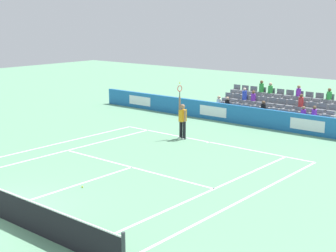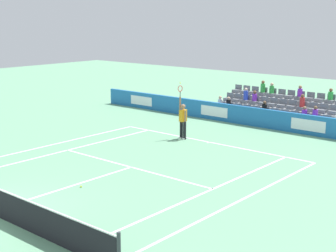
# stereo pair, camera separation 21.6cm
# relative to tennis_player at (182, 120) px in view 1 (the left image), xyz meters

# --- Properties ---
(line_baseline) EXTENTS (10.97, 0.10, 0.01)m
(line_baseline) POSITION_rel_tennis_player_xyz_m (-1.45, -0.31, -0.99)
(line_baseline) COLOR white
(line_baseline) RESTS_ON ground
(line_service) EXTENTS (8.23, 0.10, 0.01)m
(line_service) POSITION_rel_tennis_player_xyz_m (-1.45, 5.18, -0.99)
(line_service) COLOR white
(line_service) RESTS_ON ground
(line_centre_service) EXTENTS (0.10, 6.40, 0.01)m
(line_centre_service) POSITION_rel_tennis_player_xyz_m (-1.45, 8.38, -0.99)
(line_centre_service) COLOR white
(line_centre_service) RESTS_ON ground
(line_singles_sideline_left) EXTENTS (0.10, 11.89, 0.01)m
(line_singles_sideline_left) POSITION_rel_tennis_player_xyz_m (2.67, 5.64, -0.99)
(line_singles_sideline_left) COLOR white
(line_singles_sideline_left) RESTS_ON ground
(line_singles_sideline_right) EXTENTS (0.10, 11.89, 0.01)m
(line_singles_sideline_right) POSITION_rel_tennis_player_xyz_m (-5.56, 5.64, -0.99)
(line_singles_sideline_right) COLOR white
(line_singles_sideline_right) RESTS_ON ground
(line_doubles_sideline_left) EXTENTS (0.10, 11.89, 0.01)m
(line_doubles_sideline_left) POSITION_rel_tennis_player_xyz_m (4.04, 5.64, -0.99)
(line_doubles_sideline_left) COLOR white
(line_doubles_sideline_left) RESTS_ON ground
(line_doubles_sideline_right) EXTENTS (0.10, 11.89, 0.01)m
(line_doubles_sideline_right) POSITION_rel_tennis_player_xyz_m (-6.93, 5.64, -0.99)
(line_doubles_sideline_right) COLOR white
(line_doubles_sideline_right) RESTS_ON ground
(line_centre_mark) EXTENTS (0.10, 0.20, 0.01)m
(line_centre_mark) POSITION_rel_tennis_player_xyz_m (-1.45, -0.21, -0.99)
(line_centre_mark) COLOR white
(line_centre_mark) RESTS_ON ground
(sponsor_barrier) EXTENTS (23.88, 0.22, 1.05)m
(sponsor_barrier) POSITION_rel_tennis_player_xyz_m (-1.45, -4.97, -0.47)
(sponsor_barrier) COLOR #1E66AD
(sponsor_barrier) RESTS_ON ground
(tennis_player) EXTENTS (0.52, 0.39, 2.85)m
(tennis_player) POSITION_rel_tennis_player_xyz_m (0.00, 0.00, 0.00)
(tennis_player) COLOR black
(tennis_player) RESTS_ON ground
(stadium_stand) EXTENTS (7.44, 2.85, 2.19)m
(stadium_stand) POSITION_rel_tennis_player_xyz_m (-1.44, -7.28, -0.44)
(stadium_stand) COLOR gray
(stadium_stand) RESTS_ON ground
(loose_tennis_ball) EXTENTS (0.07, 0.07, 0.07)m
(loose_tennis_ball) POSITION_rel_tennis_player_xyz_m (-1.83, 8.14, -0.96)
(loose_tennis_ball) COLOR #D1E533
(loose_tennis_ball) RESTS_ON ground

